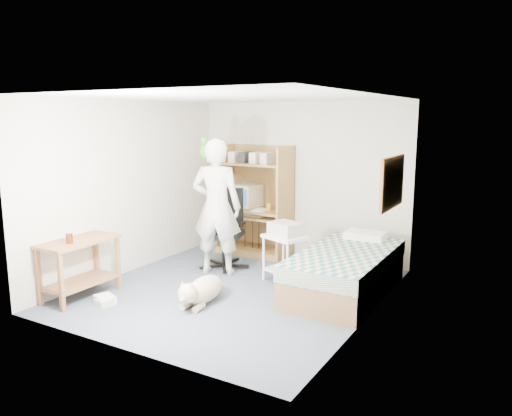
# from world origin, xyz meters

# --- Properties ---
(floor) EXTENTS (4.00, 4.00, 0.00)m
(floor) POSITION_xyz_m (0.00, 0.00, 0.00)
(floor) COLOR #424959
(floor) RESTS_ON ground
(wall_back) EXTENTS (3.60, 0.02, 2.50)m
(wall_back) POSITION_xyz_m (0.00, 2.00, 1.25)
(wall_back) COLOR beige
(wall_back) RESTS_ON floor
(wall_right) EXTENTS (0.02, 4.00, 2.50)m
(wall_right) POSITION_xyz_m (1.80, 0.00, 1.25)
(wall_right) COLOR beige
(wall_right) RESTS_ON floor
(wall_left) EXTENTS (0.02, 4.00, 2.50)m
(wall_left) POSITION_xyz_m (-1.80, 0.00, 1.25)
(wall_left) COLOR beige
(wall_left) RESTS_ON floor
(ceiling) EXTENTS (3.60, 4.00, 0.02)m
(ceiling) POSITION_xyz_m (0.00, 0.00, 2.50)
(ceiling) COLOR white
(ceiling) RESTS_ON wall_back
(computer_hutch) EXTENTS (1.20, 0.63, 1.80)m
(computer_hutch) POSITION_xyz_m (-0.70, 1.74, 0.82)
(computer_hutch) COLOR olive
(computer_hutch) RESTS_ON floor
(bed) EXTENTS (1.02, 2.02, 0.66)m
(bed) POSITION_xyz_m (1.30, 0.62, 0.29)
(bed) COLOR brown
(bed) RESTS_ON floor
(side_desk) EXTENTS (0.50, 1.00, 0.75)m
(side_desk) POSITION_xyz_m (-1.55, -1.20, 0.49)
(side_desk) COLOR brown
(side_desk) RESTS_ON floor
(corkboard) EXTENTS (0.04, 0.94, 0.66)m
(corkboard) POSITION_xyz_m (1.77, 0.90, 1.45)
(corkboard) COLOR olive
(corkboard) RESTS_ON wall_right
(office_chair) EXTENTS (0.67, 0.68, 1.18)m
(office_chair) POSITION_xyz_m (-0.70, 0.81, 0.42)
(office_chair) COLOR black
(office_chair) RESTS_ON floor
(person) EXTENTS (0.83, 0.66, 1.97)m
(person) POSITION_xyz_m (-0.63, 0.50, 0.98)
(person) COLOR silver
(person) RESTS_ON floor
(parrot) EXTENTS (0.14, 0.25, 0.40)m
(parrot) POSITION_xyz_m (-0.82, 0.51, 1.80)
(parrot) COLOR #138317
(parrot) RESTS_ON person
(dog) EXTENTS (0.40, 1.03, 0.39)m
(dog) POSITION_xyz_m (-0.10, -0.60, 0.17)
(dog) COLOR #D6B58F
(dog) RESTS_ON floor
(printer_cart) EXTENTS (0.67, 0.61, 0.66)m
(printer_cart) POSITION_xyz_m (0.42, 0.64, 0.44)
(printer_cart) COLOR white
(printer_cart) RESTS_ON floor
(printer) EXTENTS (0.51, 0.45, 0.18)m
(printer) POSITION_xyz_m (0.42, 0.64, 0.75)
(printer) COLOR #B2B2AD
(printer) RESTS_ON printer_cart
(crt_monitor) EXTENTS (0.45, 0.47, 0.38)m
(crt_monitor) POSITION_xyz_m (-0.88, 1.75, 0.96)
(crt_monitor) COLOR beige
(crt_monitor) RESTS_ON computer_hutch
(keyboard) EXTENTS (0.45, 0.17, 0.03)m
(keyboard) POSITION_xyz_m (-0.68, 1.58, 0.67)
(keyboard) COLOR beige
(keyboard) RESTS_ON computer_hutch
(pencil_cup) EXTENTS (0.08, 0.08, 0.12)m
(pencil_cup) POSITION_xyz_m (-0.40, 1.65, 0.82)
(pencil_cup) COLOR gold
(pencil_cup) RESTS_ON computer_hutch
(drink_glass) EXTENTS (0.08, 0.08, 0.12)m
(drink_glass) POSITION_xyz_m (-1.50, -1.37, 0.81)
(drink_glass) COLOR #3C1A09
(drink_glass) RESTS_ON side_desk
(floor_box_a) EXTENTS (0.31, 0.28, 0.10)m
(floor_box_a) POSITION_xyz_m (-1.12, -1.22, 0.05)
(floor_box_a) COLOR silver
(floor_box_a) RESTS_ON floor
(floor_box_b) EXTENTS (0.21, 0.25, 0.08)m
(floor_box_b) POSITION_xyz_m (-1.08, -1.25, 0.04)
(floor_box_b) COLOR #B6B6B1
(floor_box_b) RESTS_ON floor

